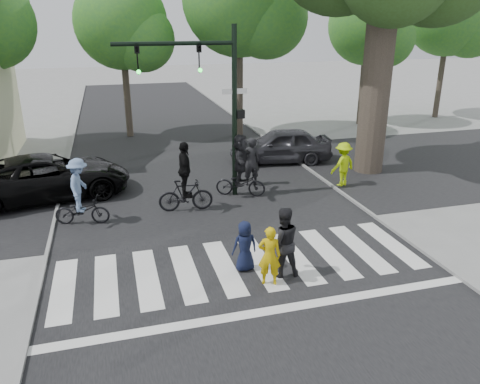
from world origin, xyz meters
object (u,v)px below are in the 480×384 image
(traffic_signal, at_px, (210,89))
(cyclist_left, at_px, (80,196))
(cyclist_mid, at_px, (185,183))
(car_suv, at_px, (48,177))
(car_grey, at_px, (280,145))
(cyclist_right, at_px, (241,169))
(pedestrian_adult, at_px, (283,242))
(pedestrian_woman, at_px, (269,256))
(pedestrian_child, at_px, (245,246))

(traffic_signal, distance_m, cyclist_left, 5.53)
(cyclist_left, distance_m, cyclist_mid, 3.35)
(cyclist_mid, distance_m, car_suv, 5.25)
(cyclist_mid, bearing_deg, car_grey, 42.14)
(traffic_signal, height_order, car_suv, traffic_signal)
(cyclist_right, bearing_deg, traffic_signal, 170.89)
(cyclist_left, xyz_separation_m, car_suv, (-1.24, 2.77, -0.14))
(traffic_signal, distance_m, cyclist_right, 3.05)
(pedestrian_adult, xyz_separation_m, cyclist_right, (0.55, 5.79, 0.11))
(pedestrian_adult, bearing_deg, cyclist_right, -91.47)
(traffic_signal, distance_m, cyclist_mid, 3.31)
(pedestrian_woman, relative_size, cyclist_right, 0.66)
(pedestrian_woman, height_order, car_suv, car_suv)
(cyclist_left, bearing_deg, traffic_signal, 15.59)
(pedestrian_adult, distance_m, cyclist_left, 6.84)
(pedestrian_woman, height_order, pedestrian_child, pedestrian_woman)
(cyclist_mid, height_order, cyclist_right, cyclist_mid)
(pedestrian_child, xyz_separation_m, pedestrian_adult, (0.83, -0.51, 0.24))
(pedestrian_woman, bearing_deg, traffic_signal, -71.02)
(traffic_signal, distance_m, pedestrian_woman, 7.02)
(traffic_signal, distance_m, pedestrian_adult, 6.68)
(traffic_signal, relative_size, cyclist_left, 2.79)
(pedestrian_adult, height_order, cyclist_left, cyclist_left)
(traffic_signal, relative_size, pedestrian_woman, 3.93)
(pedestrian_child, xyz_separation_m, car_suv, (-5.38, 6.97, 0.12))
(traffic_signal, xyz_separation_m, car_grey, (3.95, 3.57, -3.12))
(car_suv, bearing_deg, pedestrian_woman, -154.09)
(cyclist_mid, xyz_separation_m, car_suv, (-4.59, 2.56, -0.18))
(cyclist_left, height_order, cyclist_mid, cyclist_mid)
(traffic_signal, xyz_separation_m, cyclist_left, (-4.50, -1.26, -2.97))
(pedestrian_child, xyz_separation_m, cyclist_left, (-4.14, 4.20, 0.26))
(pedestrian_adult, height_order, car_grey, pedestrian_adult)
(pedestrian_woman, bearing_deg, cyclist_mid, -58.59)
(pedestrian_adult, xyz_separation_m, car_grey, (3.48, 9.53, -0.14))
(cyclist_left, height_order, car_suv, cyclist_left)
(pedestrian_child, bearing_deg, car_grey, -118.89)
(pedestrian_child, xyz_separation_m, car_grey, (4.31, 9.02, 0.10))
(pedestrian_woman, relative_size, pedestrian_child, 1.13)
(pedestrian_woman, xyz_separation_m, cyclist_mid, (-1.17, 5.23, 0.22))
(traffic_signal, bearing_deg, pedestrian_adult, -85.48)
(pedestrian_woman, height_order, cyclist_right, cyclist_right)
(cyclist_left, bearing_deg, pedestrian_woman, -48.03)
(car_suv, bearing_deg, cyclist_left, -166.45)
(cyclist_mid, bearing_deg, car_suv, 150.85)
(car_grey, bearing_deg, traffic_signal, -38.94)
(cyclist_right, bearing_deg, pedestrian_woman, -99.32)
(traffic_signal, xyz_separation_m, pedestrian_child, (-0.36, -5.45, -3.23))
(traffic_signal, relative_size, pedestrian_child, 4.45)
(pedestrian_adult, bearing_deg, car_suv, -46.34)
(car_suv, distance_m, car_grey, 9.90)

